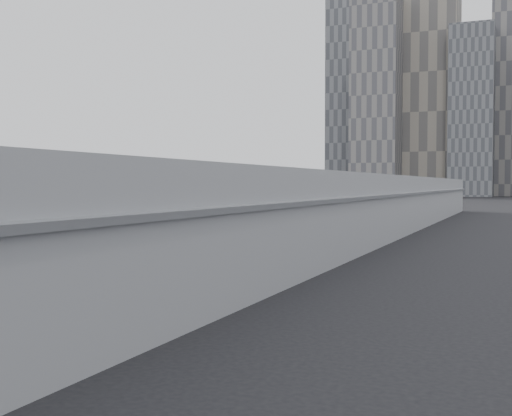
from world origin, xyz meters
The scene contains 22 objects.
sidewalk centered at (9.00, 55.00, 0.06)m, with size 10.00×170.00×0.12m, color gray.
lane_line centered at (-1.50, 55.00, 0.01)m, with size 0.12×160.00×0.02m, color gold.
depot centered at (12.99, 55.00, 3.51)m, with size 12.45×160.40×7.20m.
skyline centered at (-2.90, 324.16, 50.85)m, with size 145.00×64.00×120.00m.
bus_2 centered at (2.50, 33.92, 1.53)m, with size 3.51×12.53×3.62m.
bus_3 centered at (2.11, 48.31, 1.52)m, with size 3.45×12.51×3.61m.
bus_4 centered at (1.73, 62.64, 1.72)m, with size 3.16×13.96×4.06m.
bus_5 centered at (2.61, 74.91, 1.51)m, with size 3.23×12.35×3.57m.
bus_6 centered at (2.13, 91.82, 1.68)m, with size 3.02×13.63×3.98m.
bus_7 centered at (1.67, 105.04, 1.56)m, with size 3.05×12.78×3.71m.
bus_8 centered at (1.73, 116.29, 1.63)m, with size 3.17×13.32×3.87m.
bus_9 centered at (2.44, 130.53, 1.57)m, with size 3.77×12.92×3.72m.
bus_10 centered at (1.73, 144.05, 1.59)m, with size 3.51×13.08×3.78m.
tree_1 centered at (5.31, 35.95, 3.34)m, with size 2.97×2.97×4.83m.
tree_2 centered at (5.36, 52.40, 3.83)m, with size 2.88×2.88×5.29m.
tree_3 centered at (5.36, 83.35, 3.11)m, with size 2.50×2.50×4.37m.
tree_4 centered at (5.72, 106.23, 2.96)m, with size 2.17×2.17×4.06m.
tree_5 centered at (5.38, 128.92, 3.18)m, with size 2.83×2.83×4.60m.
street_lamp_near centered at (-4.66, 38.57, 4.73)m, with size 2.04×0.22×8.11m.
street_lamp_far centered at (-4.47, 87.81, 4.98)m, with size 2.04×0.22×8.59m.
shipping_container centered at (-6.31, 111.12, 1.22)m, with size 2.64×6.49×2.44m, color #123D20.
suv centered at (-3.16, 122.81, 0.71)m, with size 2.36×5.12×1.42m, color black.
Camera 1 is at (31.08, -9.44, 5.85)m, focal length 45.00 mm.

